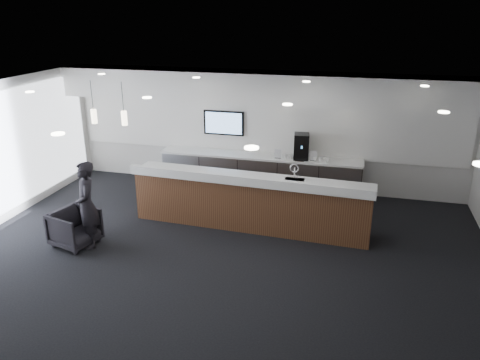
% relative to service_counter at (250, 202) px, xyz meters
% --- Properties ---
extents(ground, '(10.00, 10.00, 0.00)m').
position_rel_service_counter_xyz_m(ground, '(-0.24, -1.55, -0.58)').
color(ground, black).
rests_on(ground, ground).
extents(ceiling, '(10.00, 8.00, 0.02)m').
position_rel_service_counter_xyz_m(ceiling, '(-0.24, -1.55, 2.42)').
color(ceiling, black).
rests_on(ceiling, back_wall).
extents(back_wall, '(10.00, 0.02, 3.00)m').
position_rel_service_counter_xyz_m(back_wall, '(-0.24, 2.45, 0.92)').
color(back_wall, silver).
rests_on(back_wall, ground).
extents(soffit_bulkhead, '(10.00, 0.90, 0.70)m').
position_rel_service_counter_xyz_m(soffit_bulkhead, '(-0.24, 2.00, 2.07)').
color(soffit_bulkhead, white).
rests_on(soffit_bulkhead, back_wall).
extents(alcove_panel, '(9.80, 0.06, 1.40)m').
position_rel_service_counter_xyz_m(alcove_panel, '(-0.24, 2.42, 1.02)').
color(alcove_panel, white).
rests_on(alcove_panel, back_wall).
extents(back_credenza, '(5.06, 0.66, 0.95)m').
position_rel_service_counter_xyz_m(back_credenza, '(-0.24, 2.09, -0.10)').
color(back_credenza, '#95999E').
rests_on(back_credenza, ground).
extents(wall_tv, '(1.05, 0.08, 0.62)m').
position_rel_service_counter_xyz_m(wall_tv, '(-1.24, 2.35, 1.07)').
color(wall_tv, black).
rests_on(wall_tv, back_wall).
extents(pendant_left, '(0.12, 0.12, 0.30)m').
position_rel_service_counter_xyz_m(pendant_left, '(-2.64, -0.75, 1.67)').
color(pendant_left, beige).
rests_on(pendant_left, ceiling).
extents(pendant_right, '(0.12, 0.12, 0.30)m').
position_rel_service_counter_xyz_m(pendant_right, '(-3.34, -0.75, 1.67)').
color(pendant_right, beige).
rests_on(pendant_right, ceiling).
extents(ceiling_can_lights, '(7.00, 5.00, 0.02)m').
position_rel_service_counter_xyz_m(ceiling_can_lights, '(-0.24, -1.55, 2.39)').
color(ceiling_can_lights, white).
rests_on(ceiling_can_lights, ceiling).
extents(service_counter, '(5.09, 1.07, 1.49)m').
position_rel_service_counter_xyz_m(service_counter, '(0.00, 0.00, 0.00)').
color(service_counter, '#482718').
rests_on(service_counter, ground).
extents(coffee_machine, '(0.40, 0.50, 0.62)m').
position_rel_service_counter_xyz_m(coffee_machine, '(0.78, 2.06, 0.68)').
color(coffee_machine, black).
rests_on(coffee_machine, back_credenza).
extents(info_sign_left, '(0.17, 0.03, 0.23)m').
position_rel_service_counter_xyz_m(info_sign_left, '(0.24, 1.95, 0.49)').
color(info_sign_left, silver).
rests_on(info_sign_left, back_credenza).
extents(info_sign_right, '(0.19, 0.05, 0.26)m').
position_rel_service_counter_xyz_m(info_sign_right, '(1.08, 1.95, 0.50)').
color(info_sign_right, silver).
rests_on(info_sign_right, back_credenza).
extents(armchair, '(0.96, 0.95, 0.72)m').
position_rel_service_counter_xyz_m(armchair, '(-3.12, -1.64, -0.21)').
color(armchair, black).
rests_on(armchair, ground).
extents(lounge_guest, '(0.69, 0.75, 1.72)m').
position_rel_service_counter_xyz_m(lounge_guest, '(-2.83, -1.60, 0.28)').
color(lounge_guest, black).
rests_on(lounge_guest, ground).
extents(cup_0, '(0.11, 0.11, 0.10)m').
position_rel_service_counter_xyz_m(cup_0, '(1.42, 1.97, 0.43)').
color(cup_0, white).
rests_on(cup_0, back_credenza).
extents(cup_1, '(0.15, 0.15, 0.10)m').
position_rel_service_counter_xyz_m(cup_1, '(1.28, 1.97, 0.43)').
color(cup_1, white).
rests_on(cup_1, back_credenza).
extents(cup_2, '(0.14, 0.14, 0.10)m').
position_rel_service_counter_xyz_m(cup_2, '(1.14, 1.97, 0.43)').
color(cup_2, white).
rests_on(cup_2, back_credenza).
extents(cup_3, '(0.14, 0.14, 0.10)m').
position_rel_service_counter_xyz_m(cup_3, '(1.00, 1.97, 0.43)').
color(cup_3, white).
rests_on(cup_3, back_credenza).
extents(cup_4, '(0.15, 0.15, 0.10)m').
position_rel_service_counter_xyz_m(cup_4, '(0.86, 1.97, 0.43)').
color(cup_4, white).
rests_on(cup_4, back_credenza).
extents(cup_5, '(0.12, 0.12, 0.10)m').
position_rel_service_counter_xyz_m(cup_5, '(0.72, 1.97, 0.43)').
color(cup_5, white).
rests_on(cup_5, back_credenza).
extents(cup_6, '(0.15, 0.15, 0.10)m').
position_rel_service_counter_xyz_m(cup_6, '(0.58, 1.97, 0.43)').
color(cup_6, white).
rests_on(cup_6, back_credenza).
extents(cup_7, '(0.13, 0.13, 0.10)m').
position_rel_service_counter_xyz_m(cup_7, '(0.44, 1.97, 0.43)').
color(cup_7, white).
rests_on(cup_7, back_credenza).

